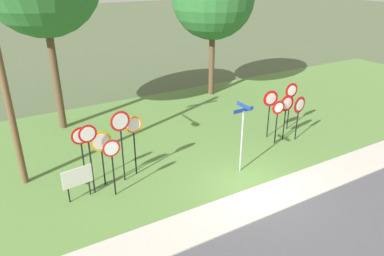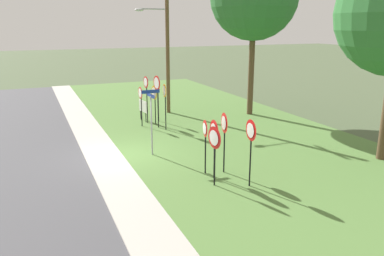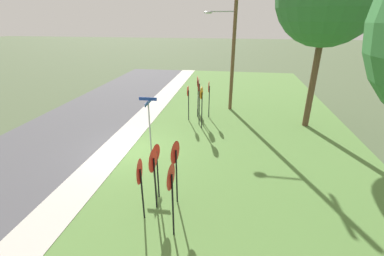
{
  "view_description": "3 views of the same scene",
  "coord_description": "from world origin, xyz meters",
  "px_view_note": "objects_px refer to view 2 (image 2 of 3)",
  "views": [
    {
      "loc": [
        -7.89,
        -8.91,
        7.72
      ],
      "look_at": [
        -0.89,
        3.04,
        1.57
      ],
      "focal_mm": 33.92,
      "sensor_mm": 36.0,
      "label": 1
    },
    {
      "loc": [
        16.08,
        -3.5,
        5.68
      ],
      "look_at": [
        0.92,
        2.96,
        1.23
      ],
      "focal_mm": 35.93,
      "sensor_mm": 36.0,
      "label": 2
    },
    {
      "loc": [
        11.01,
        4.98,
        6.19
      ],
      "look_at": [
        -0.53,
        3.1,
        1.25
      ],
      "focal_mm": 24.35,
      "sensor_mm": 36.0,
      "label": 3
    }
  ],
  "objects_px": {
    "yield_sign_near_right": "(214,135)",
    "utility_pole": "(165,37)",
    "yield_sign_near_left": "(224,128)",
    "stop_sign_near_left": "(165,97)",
    "notice_board": "(143,107)",
    "yield_sign_center": "(205,134)",
    "stop_sign_center_tall": "(157,90)",
    "stop_sign_far_center": "(146,90)",
    "street_name_post": "(151,117)",
    "stop_sign_near_right": "(154,96)",
    "yield_sign_far_right": "(214,142)",
    "stop_sign_far_left": "(141,98)",
    "yield_sign_far_left": "(250,137)",
    "stop_sign_far_right": "(158,93)"
  },
  "relations": [
    {
      "from": "stop_sign_near_left",
      "to": "stop_sign_far_center",
      "type": "xyz_separation_m",
      "value": [
        -1.87,
        -0.49,
        0.14
      ]
    },
    {
      "from": "stop_sign_near_right",
      "to": "stop_sign_center_tall",
      "type": "distance_m",
      "value": 0.92
    },
    {
      "from": "yield_sign_near_right",
      "to": "utility_pole",
      "type": "height_order",
      "value": "utility_pole"
    },
    {
      "from": "stop_sign_far_center",
      "to": "yield_sign_far_left",
      "type": "distance_m",
      "value": 10.36
    },
    {
      "from": "stop_sign_near_right",
      "to": "stop_sign_center_tall",
      "type": "relative_size",
      "value": 0.77
    },
    {
      "from": "stop_sign_far_right",
      "to": "yield_sign_near_right",
      "type": "bearing_deg",
      "value": -7.16
    },
    {
      "from": "yield_sign_near_right",
      "to": "notice_board",
      "type": "height_order",
      "value": "yield_sign_near_right"
    },
    {
      "from": "stop_sign_far_right",
      "to": "yield_sign_far_right",
      "type": "bearing_deg",
      "value": -8.37
    },
    {
      "from": "stop_sign_far_center",
      "to": "notice_board",
      "type": "xyz_separation_m",
      "value": [
        -0.56,
        -0.07,
        -1.15
      ]
    },
    {
      "from": "stop_sign_near_left",
      "to": "yield_sign_far_left",
      "type": "xyz_separation_m",
      "value": [
        8.46,
        0.22,
        0.01
      ]
    },
    {
      "from": "yield_sign_near_right",
      "to": "yield_sign_center",
      "type": "height_order",
      "value": "yield_sign_near_right"
    },
    {
      "from": "yield_sign_near_right",
      "to": "yield_sign_center",
      "type": "distance_m",
      "value": 0.61
    },
    {
      "from": "stop_sign_near_right",
      "to": "stop_sign_far_right",
      "type": "bearing_deg",
      "value": 143.92
    },
    {
      "from": "stop_sign_near_right",
      "to": "street_name_post",
      "type": "distance_m",
      "value": 5.41
    },
    {
      "from": "stop_sign_near_left",
      "to": "yield_sign_far_left",
      "type": "distance_m",
      "value": 8.47
    },
    {
      "from": "stop_sign_center_tall",
      "to": "yield_sign_center",
      "type": "relative_size",
      "value": 1.36
    },
    {
      "from": "stop_sign_near_left",
      "to": "stop_sign_center_tall",
      "type": "bearing_deg",
      "value": -152.01
    },
    {
      "from": "yield_sign_near_left",
      "to": "utility_pole",
      "type": "xyz_separation_m",
      "value": [
        -10.91,
        1.5,
        3.1
      ]
    },
    {
      "from": "stop_sign_far_right",
      "to": "stop_sign_near_right",
      "type": "bearing_deg",
      "value": -34.25
    },
    {
      "from": "notice_board",
      "to": "yield_sign_near_right",
      "type": "bearing_deg",
      "value": -8.15
    },
    {
      "from": "yield_sign_far_right",
      "to": "notice_board",
      "type": "bearing_deg",
      "value": 170.92
    },
    {
      "from": "yield_sign_near_left",
      "to": "yield_sign_far_left",
      "type": "xyz_separation_m",
      "value": [
        1.55,
        0.23,
        0.05
      ]
    },
    {
      "from": "yield_sign_far_left",
      "to": "street_name_post",
      "type": "xyz_separation_m",
      "value": [
        -4.71,
        -2.15,
        -0.1
      ]
    },
    {
      "from": "stop_sign_far_left",
      "to": "notice_board",
      "type": "bearing_deg",
      "value": 157.47
    },
    {
      "from": "yield_sign_far_left",
      "to": "yield_sign_center",
      "type": "bearing_deg",
      "value": -146.83
    },
    {
      "from": "stop_sign_near_left",
      "to": "notice_board",
      "type": "xyz_separation_m",
      "value": [
        -2.43,
        -0.56,
        -1.01
      ]
    },
    {
      "from": "stop_sign_far_center",
      "to": "yield_sign_center",
      "type": "bearing_deg",
      "value": -6.6
    },
    {
      "from": "yield_sign_center",
      "to": "notice_board",
      "type": "relative_size",
      "value": 1.73
    },
    {
      "from": "stop_sign_far_left",
      "to": "yield_sign_near_left",
      "type": "xyz_separation_m",
      "value": [
        8.15,
        1.0,
        0.18
      ]
    },
    {
      "from": "stop_sign_far_left",
      "to": "yield_sign_near_left",
      "type": "bearing_deg",
      "value": 5.24
    },
    {
      "from": "stop_sign_center_tall",
      "to": "yield_sign_center",
      "type": "bearing_deg",
      "value": -10.9
    },
    {
      "from": "stop_sign_near_right",
      "to": "yield_sign_near_right",
      "type": "distance_m",
      "value": 8.72
    },
    {
      "from": "stop_sign_center_tall",
      "to": "yield_sign_far_left",
      "type": "xyz_separation_m",
      "value": [
        9.06,
        0.46,
        -0.31
      ]
    },
    {
      "from": "yield_sign_near_left",
      "to": "yield_sign_far_right",
      "type": "bearing_deg",
      "value": -32.57
    },
    {
      "from": "stop_sign_center_tall",
      "to": "yield_sign_far_left",
      "type": "distance_m",
      "value": 9.07
    },
    {
      "from": "utility_pole",
      "to": "notice_board",
      "type": "height_order",
      "value": "utility_pole"
    },
    {
      "from": "yield_sign_near_right",
      "to": "notice_board",
      "type": "xyz_separation_m",
      "value": [
        -9.78,
        0.1,
        -0.87
      ]
    },
    {
      "from": "yield_sign_center",
      "to": "stop_sign_near_right",
      "type": "bearing_deg",
      "value": -174.52
    },
    {
      "from": "stop_sign_far_center",
      "to": "yield_sign_near_right",
      "type": "distance_m",
      "value": 9.22
    },
    {
      "from": "stop_sign_near_right",
      "to": "yield_sign_far_left",
      "type": "height_order",
      "value": "yield_sign_far_left"
    },
    {
      "from": "stop_sign_far_left",
      "to": "stop_sign_center_tall",
      "type": "xyz_separation_m",
      "value": [
        0.65,
        0.77,
        0.53
      ]
    },
    {
      "from": "stop_sign_far_right",
      "to": "yield_sign_far_left",
      "type": "bearing_deg",
      "value": -1.81
    },
    {
      "from": "yield_sign_near_right",
      "to": "yield_sign_far_left",
      "type": "xyz_separation_m",
      "value": [
        1.12,
        0.87,
        0.15
      ]
    },
    {
      "from": "stop_sign_far_center",
      "to": "street_name_post",
      "type": "distance_m",
      "value": 5.81
    },
    {
      "from": "stop_sign_near_left",
      "to": "stop_sign_near_right",
      "type": "bearing_deg",
      "value": -167.14
    },
    {
      "from": "yield_sign_far_right",
      "to": "yield_sign_center",
      "type": "bearing_deg",
      "value": 164.17
    },
    {
      "from": "stop_sign_far_center",
      "to": "yield_sign_far_right",
      "type": "xyz_separation_m",
      "value": [
        9.78,
        -0.43,
        -0.35
      ]
    },
    {
      "from": "stop_sign_near_right",
      "to": "notice_board",
      "type": "distance_m",
      "value": 1.4
    },
    {
      "from": "yield_sign_center",
      "to": "notice_board",
      "type": "height_order",
      "value": "yield_sign_center"
    },
    {
      "from": "stop_sign_center_tall",
      "to": "yield_sign_far_left",
      "type": "bearing_deg",
      "value": -4.1
    }
  ]
}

